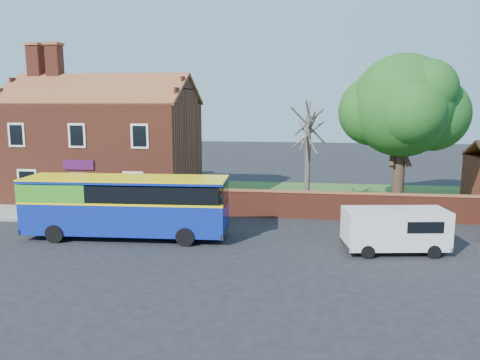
# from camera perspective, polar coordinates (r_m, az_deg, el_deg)

# --- Properties ---
(ground) EXTENTS (120.00, 120.00, 0.00)m
(ground) POSITION_cam_1_polar(r_m,az_deg,el_deg) (21.69, -11.01, -8.45)
(ground) COLOR black
(ground) RESTS_ON ground
(pavement) EXTENTS (18.00, 3.50, 0.12)m
(pavement) POSITION_cam_1_polar(r_m,az_deg,el_deg) (29.53, -20.31, -3.96)
(pavement) COLOR gray
(pavement) RESTS_ON ground
(kerb) EXTENTS (18.00, 0.15, 0.14)m
(kerb) POSITION_cam_1_polar(r_m,az_deg,el_deg) (28.05, -22.00, -4.73)
(kerb) COLOR slate
(kerb) RESTS_ON ground
(grass_strip) EXTENTS (26.00, 12.00, 0.04)m
(grass_strip) POSITION_cam_1_polar(r_m,az_deg,el_deg) (33.70, 18.32, -2.31)
(grass_strip) COLOR #426B28
(grass_strip) RESTS_ON ground
(shop_building) EXTENTS (12.30, 8.13, 10.50)m
(shop_building) POSITION_cam_1_polar(r_m,az_deg,el_deg) (34.11, -16.12, 3.70)
(shop_building) COLOR maroon
(shop_building) RESTS_ON ground
(boundary_wall) EXTENTS (22.00, 0.38, 1.60)m
(boundary_wall) POSITION_cam_1_polar(r_m,az_deg,el_deg) (27.79, 20.57, -3.19)
(boundary_wall) COLOR maroon
(boundary_wall) RESTS_ON ground
(bus) EXTENTS (9.99, 3.03, 3.01)m
(bus) POSITION_cam_1_polar(r_m,az_deg,el_deg) (23.66, -14.43, -2.79)
(bus) COLOR #0D2394
(bus) RESTS_ON ground
(van_near) EXTENTS (4.68, 2.44, 1.96)m
(van_near) POSITION_cam_1_polar(r_m,az_deg,el_deg) (21.88, 18.42, -5.63)
(van_near) COLOR silver
(van_near) RESTS_ON ground
(large_tree) EXTENTS (7.78, 6.16, 9.49)m
(large_tree) POSITION_cam_1_polar(r_m,az_deg,el_deg) (30.19, 19.27, 8.18)
(large_tree) COLOR black
(large_tree) RESTS_ON ground
(bare_tree) EXTENTS (2.39, 2.84, 6.36)m
(bare_tree) POSITION_cam_1_polar(r_m,az_deg,el_deg) (28.86, 8.26, 2.70)
(bare_tree) COLOR #4C4238
(bare_tree) RESTS_ON ground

